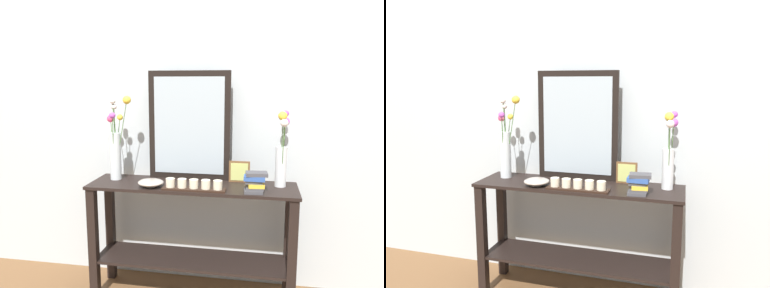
% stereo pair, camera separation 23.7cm
% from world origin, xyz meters
% --- Properties ---
extents(wall_back, '(6.40, 0.08, 2.70)m').
position_xyz_m(wall_back, '(0.00, 0.30, 1.35)').
color(wall_back, '#B2BCC1').
rests_on(wall_back, ground).
extents(console_table, '(1.34, 0.36, 0.78)m').
position_xyz_m(console_table, '(0.00, 0.00, 0.49)').
color(console_table, black).
rests_on(console_table, ground).
extents(mirror_leaning, '(0.55, 0.03, 0.73)m').
position_xyz_m(mirror_leaning, '(-0.05, 0.15, 1.15)').
color(mirror_leaning, black).
rests_on(mirror_leaning, console_table).
extents(tall_vase_left, '(0.20, 0.16, 0.57)m').
position_xyz_m(tall_vase_left, '(-0.53, 0.05, 1.01)').
color(tall_vase_left, silver).
rests_on(tall_vase_left, console_table).
extents(vase_right, '(0.09, 0.22, 0.48)m').
position_xyz_m(vase_right, '(0.56, 0.06, 1.00)').
color(vase_right, silver).
rests_on(vase_right, console_table).
extents(candle_tray, '(0.39, 0.09, 0.07)m').
position_xyz_m(candle_tray, '(0.03, -0.12, 0.81)').
color(candle_tray, black).
rests_on(candle_tray, console_table).
extents(picture_frame_small, '(0.14, 0.01, 0.14)m').
position_xyz_m(picture_frame_small, '(0.30, 0.12, 0.85)').
color(picture_frame_small, brown).
rests_on(picture_frame_small, console_table).
extents(decorative_bowl, '(0.16, 0.16, 0.05)m').
position_xyz_m(decorative_bowl, '(-0.25, -0.10, 0.81)').
color(decorative_bowl, '#9E9389').
rests_on(decorative_bowl, console_table).
extents(book_stack, '(0.14, 0.11, 0.12)m').
position_xyz_m(book_stack, '(0.40, -0.11, 0.85)').
color(book_stack, '#424247').
rests_on(book_stack, console_table).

